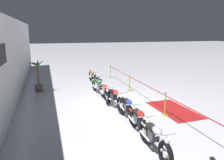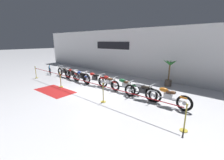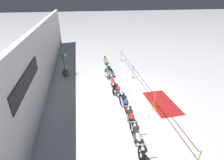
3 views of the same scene
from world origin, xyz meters
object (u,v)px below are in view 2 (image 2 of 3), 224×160
motorcycle_blue_2 (81,77)px  motorcycle_orange_7 (167,97)px  bicycle (50,70)px  motorcycle_red_1 (72,74)px  motorcycle_silver_0 (64,72)px  motorcycle_silver_6 (142,91)px  potted_palm_left_of_row (169,73)px  motorcycle_red_3 (94,79)px  motorcycle_red_4 (108,82)px  stanchion_far_left (65,78)px  stanchion_mid_right (103,96)px  motorcycle_green_5 (125,86)px  stanchion_mid_left (61,82)px  stanchion_far_right (185,122)px  floor_banner (55,91)px

motorcycle_blue_2 → motorcycle_orange_7: motorcycle_orange_7 is taller
bicycle → motorcycle_red_1: bearing=1.6°
motorcycle_silver_0 → motorcycle_blue_2: 2.66m
motorcycle_silver_6 → motorcycle_red_1: bearing=179.5°
potted_palm_left_of_row → motorcycle_red_3: bearing=-140.3°
motorcycle_silver_0 → motorcycle_orange_7: motorcycle_orange_7 is taller
motorcycle_blue_2 → motorcycle_red_4: (2.64, 0.24, -0.01)m
stanchion_far_left → stanchion_mid_right: 3.54m
motorcycle_green_5 → stanchion_mid_left: size_ratio=2.02×
potted_palm_left_of_row → stanchion_mid_right: potted_palm_left_of_row is taller
motorcycle_red_4 → motorcycle_orange_7: 4.08m
motorcycle_green_5 → motorcycle_silver_6: motorcycle_silver_6 is taller
motorcycle_orange_7 → bicycle: (-11.55, -0.07, -0.11)m
motorcycle_green_5 → motorcycle_silver_6: (1.36, -0.26, 0.01)m
motorcycle_red_3 → stanchion_far_left: size_ratio=0.20×
motorcycle_silver_6 → stanchion_mid_left: 5.70m
stanchion_far_left → motorcycle_red_4: bearing=41.7°
motorcycle_red_1 → motorcycle_green_5: motorcycle_red_1 is taller
stanchion_far_right → motorcycle_silver_6: bearing=148.0°
motorcycle_green_5 → bicycle: bicycle is taller
motorcycle_red_3 → motorcycle_blue_2: bearing=-174.1°
potted_palm_left_of_row → motorcycle_green_5: bearing=-114.7°
motorcycle_silver_0 → motorcycle_red_4: 5.29m
motorcycle_silver_0 → stanchion_far_right: bearing=-9.8°
motorcycle_red_3 → bicycle: motorcycle_red_3 is taller
motorcycle_silver_0 → motorcycle_blue_2: motorcycle_silver_0 is taller
motorcycle_red_3 → stanchion_mid_right: (2.64, -1.80, -0.13)m
motorcycle_silver_0 → motorcycle_orange_7: bearing=-0.9°
motorcycle_blue_2 → stanchion_far_left: size_ratio=0.19×
bicycle → stanchion_mid_left: (4.73, -1.64, -0.01)m
motorcycle_silver_0 → motorcycle_blue_2: bearing=-4.2°
motorcycle_green_5 → stanchion_mid_left: (-4.08, -1.94, -0.10)m
stanchion_far_left → stanchion_mid_left: size_ratio=11.54×
motorcycle_silver_0 → stanchion_mid_right: (6.67, -1.85, -0.11)m
motorcycle_silver_0 → motorcycle_blue_2: size_ratio=0.93×
bicycle → stanchion_mid_right: bearing=-10.5°
motorcycle_blue_2 → motorcycle_green_5: (3.98, 0.28, -0.01)m
motorcycle_red_3 → potted_palm_left_of_row: size_ratio=1.22×
motorcycle_green_5 → bicycle: (-8.82, -0.30, -0.09)m
motorcycle_red_4 → stanchion_mid_right: size_ratio=1.99×
stanchion_far_left → motorcycle_silver_6: bearing=19.2°
motorcycle_blue_2 → motorcycle_orange_7: (6.71, 0.05, 0.01)m
motorcycle_red_4 → floor_banner: size_ratio=0.75×
bicycle → motorcycle_red_3: bearing=1.5°
motorcycle_red_4 → potted_palm_left_of_row: size_ratio=1.07×
motorcycle_green_5 → stanchion_mid_right: bearing=-88.8°
motorcycle_silver_0 → stanchion_mid_left: 3.15m
motorcycle_silver_0 → bicycle: 2.20m
motorcycle_green_5 → motorcycle_red_1: bearing=-177.8°
motorcycle_red_1 → motorcycle_silver_0: bearing=175.2°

